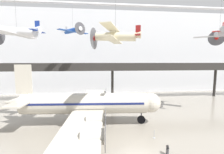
{
  "coord_description": "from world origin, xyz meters",
  "views": [
    {
      "loc": [
        -4.18,
        -15.09,
        10.26
      ],
      "look_at": [
        -1.55,
        10.86,
        7.52
      ],
      "focal_mm": 24.0,
      "sensor_mm": 36.0,
      "label": 1
    }
  ],
  "objects": [
    {
      "name": "airliner_silver_main",
      "position": [
        -6.25,
        8.8,
        3.46
      ],
      "size": [
        25.31,
        28.82,
        9.77
      ],
      "rotation": [
        0.0,
        0.0,
        -0.07
      ],
      "color": "beige",
      "rests_on": "ground"
    },
    {
      "name": "ceiling_truss_beam",
      "position": [
        0.0,
        19.87,
        22.98
      ],
      "size": [
        120.0,
        0.6,
        0.6
      ],
      "color": "silver"
    },
    {
      "name": "mezzanine_walkway",
      "position": [
        0.0,
        24.13,
        8.2
      ],
      "size": [
        110.0,
        3.2,
        9.85
      ],
      "color": "#2D2B28",
      "rests_on": "ground"
    },
    {
      "name": "suspended_plane_blue_trainer",
      "position": [
        -9.54,
        20.65,
        17.26
      ],
      "size": [
        6.41,
        6.31,
        6.71
      ],
      "rotation": [
        0.0,
        0.0,
        5.44
      ],
      "color": "#1E4CAD"
    },
    {
      "name": "hangar_back_wall",
      "position": [
        0.0,
        34.58,
        13.13
      ],
      "size": [
        140.0,
        3.0,
        26.26
      ],
      "color": "silver",
      "rests_on": "ground"
    },
    {
      "name": "suspended_plane_silver_racer",
      "position": [
        18.77,
        11.47,
        15.36
      ],
      "size": [
        7.9,
        7.2,
        9.09
      ],
      "rotation": [
        0.0,
        0.0,
        1.0
      ],
      "color": "silver"
    },
    {
      "name": "suspended_plane_cream_biplane",
      "position": [
        -1.57,
        6.1,
        13.73
      ],
      "size": [
        7.26,
        8.54,
        10.5
      ],
      "rotation": [
        0.0,
        0.0,
        2.82
      ],
      "color": "beige"
    },
    {
      "name": "info_sign_pedestal",
      "position": [
        3.45,
        -0.3,
        0.46
      ],
      "size": [
        0.17,
        0.78,
        1.24
      ],
      "rotation": [
        0.0,
        0.0,
        -0.03
      ],
      "color": "#4C4C51",
      "rests_on": "ground"
    },
    {
      "name": "stanchion_barrier",
      "position": [
        3.37,
        3.37,
        0.33
      ],
      "size": [
        0.36,
        0.36,
        1.08
      ],
      "color": "#B2B5BA",
      "rests_on": "ground"
    },
    {
      "name": "suspended_plane_white_twin",
      "position": [
        -16.35,
        9.82,
        14.78
      ],
      "size": [
        7.8,
        9.42,
        9.78
      ],
      "rotation": [
        0.0,
        0.0,
        2.93
      ],
      "color": "silver"
    }
  ]
}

